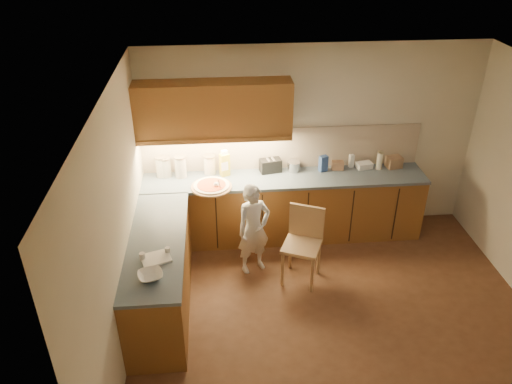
% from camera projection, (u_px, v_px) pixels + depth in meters
% --- Properties ---
extents(room, '(4.54, 4.50, 2.62)m').
position_uv_depth(room, '(350.00, 190.00, 4.79)').
color(room, '#52301C').
rests_on(room, ground).
extents(l_counter, '(3.77, 2.62, 0.92)m').
position_uv_depth(l_counter, '(246.00, 227.00, 6.40)').
color(l_counter, brown).
rests_on(l_counter, ground).
extents(backsplash, '(3.75, 0.02, 0.58)m').
position_uv_depth(backsplash, '(282.00, 148.00, 6.71)').
color(backsplash, '#BEAB94').
rests_on(backsplash, l_counter).
extents(upper_cabinets, '(1.95, 0.36, 0.73)m').
position_uv_depth(upper_cabinets, '(213.00, 109.00, 6.18)').
color(upper_cabinets, brown).
rests_on(upper_cabinets, ground).
extents(pizza_on_board, '(0.52, 0.52, 0.21)m').
position_uv_depth(pizza_on_board, '(212.00, 186.00, 6.34)').
color(pizza_on_board, tan).
rests_on(pizza_on_board, l_counter).
extents(child, '(0.52, 0.44, 1.20)m').
position_uv_depth(child, '(254.00, 229.00, 6.11)').
color(child, silver).
rests_on(child, ground).
extents(wooden_chair, '(0.57, 0.57, 0.96)m').
position_uv_depth(wooden_chair, '(304.00, 239.00, 6.01)').
color(wooden_chair, tan).
rests_on(wooden_chair, ground).
extents(mixing_bowl, '(0.30, 0.30, 0.06)m').
position_uv_depth(mixing_bowl, '(150.00, 276.00, 4.80)').
color(mixing_bowl, white).
rests_on(mixing_bowl, l_counter).
extents(canister_a, '(0.14, 0.14, 0.29)m').
position_uv_depth(canister_a, '(161.00, 167.00, 6.55)').
color(canister_a, beige).
rests_on(canister_a, l_counter).
extents(canister_b, '(0.16, 0.16, 0.27)m').
position_uv_depth(canister_b, '(165.00, 167.00, 6.56)').
color(canister_b, beige).
rests_on(canister_b, l_counter).
extents(canister_c, '(0.16, 0.16, 0.30)m').
position_uv_depth(canister_c, '(181.00, 167.00, 6.54)').
color(canister_c, beige).
rests_on(canister_c, l_counter).
extents(canister_d, '(0.16, 0.16, 0.27)m').
position_uv_depth(canister_d, '(210.00, 164.00, 6.63)').
color(canister_d, silver).
rests_on(canister_d, l_counter).
extents(oil_jug, '(0.15, 0.13, 0.36)m').
position_uv_depth(oil_jug, '(225.00, 164.00, 6.57)').
color(oil_jug, gold).
rests_on(oil_jug, l_counter).
extents(toaster, '(0.31, 0.21, 0.18)m').
position_uv_depth(toaster, '(270.00, 165.00, 6.70)').
color(toaster, black).
rests_on(toaster, l_counter).
extents(steel_pot, '(0.18, 0.18, 0.14)m').
position_uv_depth(steel_pot, '(293.00, 166.00, 6.73)').
color(steel_pot, '#B3B2B7').
rests_on(steel_pot, l_counter).
extents(blue_box, '(0.13, 0.11, 0.22)m').
position_uv_depth(blue_box, '(323.00, 163.00, 6.71)').
color(blue_box, '#2F4C8F').
rests_on(blue_box, l_counter).
extents(card_box_a, '(0.17, 0.13, 0.11)m').
position_uv_depth(card_box_a, '(338.00, 165.00, 6.78)').
color(card_box_a, tan).
rests_on(card_box_a, l_counter).
extents(white_bottle, '(0.07, 0.07, 0.18)m').
position_uv_depth(white_bottle, '(351.00, 161.00, 6.82)').
color(white_bottle, white).
rests_on(white_bottle, l_counter).
extents(flat_pack, '(0.23, 0.18, 0.08)m').
position_uv_depth(flat_pack, '(364.00, 165.00, 6.82)').
color(flat_pack, white).
rests_on(flat_pack, l_counter).
extents(tall_jar, '(0.08, 0.08, 0.26)m').
position_uv_depth(tall_jar, '(380.00, 160.00, 6.75)').
color(tall_jar, white).
rests_on(tall_jar, l_counter).
extents(card_box_b, '(0.23, 0.19, 0.16)m').
position_uv_depth(card_box_b, '(394.00, 162.00, 6.82)').
color(card_box_b, tan).
rests_on(card_box_b, l_counter).
extents(dough_cloth, '(0.35, 0.31, 0.02)m').
position_uv_depth(dough_cloth, '(156.00, 258.00, 5.07)').
color(dough_cloth, white).
rests_on(dough_cloth, l_counter).
extents(spice_jar_a, '(0.08, 0.08, 0.08)m').
position_uv_depth(spice_jar_a, '(142.00, 257.00, 5.05)').
color(spice_jar_a, silver).
rests_on(spice_jar_a, l_counter).
extents(spice_jar_b, '(0.06, 0.06, 0.07)m').
position_uv_depth(spice_jar_b, '(167.00, 250.00, 5.14)').
color(spice_jar_b, silver).
rests_on(spice_jar_b, l_counter).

